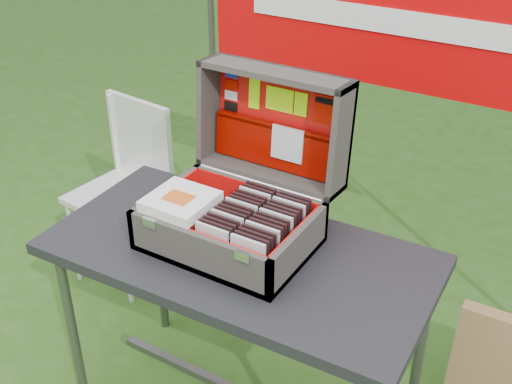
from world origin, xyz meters
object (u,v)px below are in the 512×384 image
Objects in this scene: cardboard_box at (511,375)px; suitcase at (238,168)px; table at (240,340)px; chair at (119,198)px.

suitcase is at bearing -155.46° from cardboard_box.
suitcase is 1.29m from cardboard_box.
table is 2.74× the size of cardboard_box.
table is 0.65m from suitcase.
table is at bearing -150.73° from cardboard_box.
table is 1.09m from chair.
suitcase is 1.19m from chair.
chair is at bearing 152.39° from table.
chair is (-0.94, 0.40, -0.61)m from suitcase.
table is at bearing -59.25° from suitcase.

